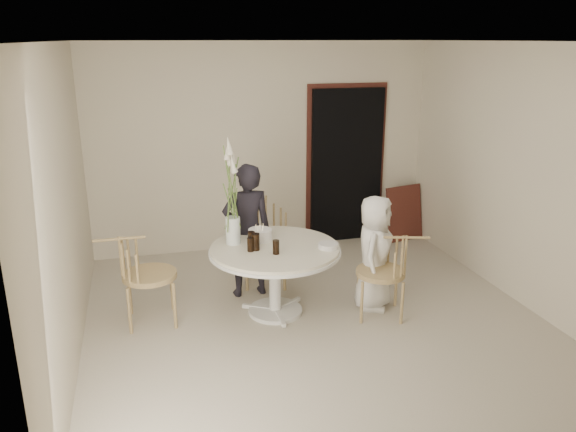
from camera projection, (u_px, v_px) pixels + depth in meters
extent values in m
plane|color=#BEB1A2|center=(315.00, 319.00, 5.70)|extent=(4.50, 4.50, 0.00)
plane|color=white|center=(319.00, 41.00, 4.89)|extent=(4.50, 4.50, 0.00)
plane|color=beige|center=(263.00, 148.00, 7.36)|extent=(4.50, 0.00, 4.50)
plane|color=beige|center=(438.00, 289.00, 3.23)|extent=(4.50, 0.00, 4.50)
plane|color=beige|center=(63.00, 209.00, 4.73)|extent=(0.00, 4.50, 4.50)
plane|color=beige|center=(521.00, 176.00, 5.86)|extent=(0.00, 4.50, 4.50)
cube|color=black|center=(346.00, 166.00, 7.69)|extent=(1.00, 0.10, 2.10)
cube|color=#54241C|center=(345.00, 161.00, 7.71)|extent=(1.12, 0.03, 2.22)
cylinder|color=silver|center=(275.00, 310.00, 5.84)|extent=(0.56, 0.56, 0.04)
cylinder|color=silver|center=(275.00, 282.00, 5.74)|extent=(0.12, 0.12, 0.65)
cylinder|color=silver|center=(275.00, 251.00, 5.64)|extent=(1.33, 1.33, 0.03)
cylinder|color=beige|center=(275.00, 249.00, 5.63)|extent=(1.30, 1.30, 0.04)
cube|color=#54241C|center=(404.00, 213.00, 7.87)|extent=(0.60, 0.30, 0.76)
cylinder|color=tan|center=(247.00, 271.00, 6.28)|extent=(0.03, 0.03, 0.48)
cylinder|color=tan|center=(285.00, 270.00, 6.29)|extent=(0.03, 0.03, 0.48)
cylinder|color=tan|center=(248.00, 257.00, 6.69)|extent=(0.03, 0.03, 0.48)
cylinder|color=tan|center=(284.00, 256.00, 6.69)|extent=(0.03, 0.03, 0.48)
cylinder|color=tan|center=(266.00, 242.00, 6.41)|extent=(0.53, 0.53, 0.05)
cylinder|color=tan|center=(358.00, 286.00, 5.94)|extent=(0.03, 0.03, 0.45)
cylinder|color=tan|center=(362.00, 303.00, 5.56)|extent=(0.03, 0.03, 0.45)
cylinder|color=tan|center=(396.00, 286.00, 5.92)|extent=(0.03, 0.03, 0.45)
cylinder|color=tan|center=(402.00, 303.00, 5.54)|extent=(0.03, 0.03, 0.45)
cylinder|color=tan|center=(381.00, 272.00, 5.67)|extent=(0.50, 0.50, 0.05)
cylinder|color=tan|center=(175.00, 306.00, 5.46)|extent=(0.03, 0.03, 0.48)
cylinder|color=tan|center=(172.00, 288.00, 5.85)|extent=(0.03, 0.03, 0.48)
cylinder|color=tan|center=(129.00, 311.00, 5.35)|extent=(0.03, 0.03, 0.48)
cylinder|color=tan|center=(130.00, 293.00, 5.74)|extent=(0.03, 0.03, 0.48)
cylinder|color=tan|center=(150.00, 275.00, 5.52)|extent=(0.53, 0.53, 0.05)
imported|color=black|center=(247.00, 231.00, 6.05)|extent=(0.57, 0.39, 1.48)
imported|color=white|center=(374.00, 253.00, 5.80)|extent=(0.65, 0.71, 1.22)
cylinder|color=white|center=(260.00, 235.00, 5.79)|extent=(0.24, 0.24, 0.12)
cylinder|color=beige|center=(260.00, 227.00, 5.76)|extent=(0.01, 0.01, 0.05)
cylinder|color=beige|center=(263.00, 226.00, 5.80)|extent=(0.01, 0.01, 0.05)
cylinder|color=beige|center=(256.00, 227.00, 5.77)|extent=(0.01, 0.01, 0.05)
cylinder|color=beige|center=(263.00, 228.00, 5.73)|extent=(0.01, 0.01, 0.05)
cylinder|color=beige|center=(258.00, 228.00, 5.73)|extent=(0.01, 0.01, 0.05)
cylinder|color=black|center=(256.00, 242.00, 5.51)|extent=(0.10, 0.10, 0.17)
cylinder|color=black|center=(276.00, 247.00, 5.42)|extent=(0.07, 0.07, 0.14)
cylinder|color=black|center=(250.00, 245.00, 5.49)|extent=(0.08, 0.08, 0.14)
cylinder|color=black|center=(251.00, 239.00, 5.62)|extent=(0.09, 0.09, 0.15)
cylinder|color=white|center=(328.00, 246.00, 5.58)|extent=(0.23, 0.23, 0.05)
cylinder|color=silver|center=(233.00, 230.00, 5.68)|extent=(0.15, 0.15, 0.28)
cylinder|color=#527230|center=(235.00, 197.00, 5.58)|extent=(0.01, 0.01, 0.69)
cone|color=#EEE4CD|center=(234.00, 163.00, 5.48)|extent=(0.07, 0.07, 0.18)
cylinder|color=#527230|center=(232.00, 194.00, 5.59)|extent=(0.01, 0.01, 0.75)
cone|color=#EEE4CD|center=(230.00, 157.00, 5.47)|extent=(0.07, 0.07, 0.18)
cylinder|color=#527230|center=(229.00, 192.00, 5.56)|extent=(0.01, 0.01, 0.81)
cone|color=#EEE4CD|center=(227.00, 151.00, 5.43)|extent=(0.07, 0.07, 0.18)
cylinder|color=#527230|center=(230.00, 189.00, 5.52)|extent=(0.01, 0.01, 0.87)
cone|color=#EEE4CD|center=(229.00, 145.00, 5.39)|extent=(0.07, 0.07, 0.18)
cylinder|color=#527230|center=(234.00, 198.00, 5.55)|extent=(0.01, 0.01, 0.69)
cone|color=#EEE4CD|center=(233.00, 164.00, 5.45)|extent=(0.07, 0.07, 0.18)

